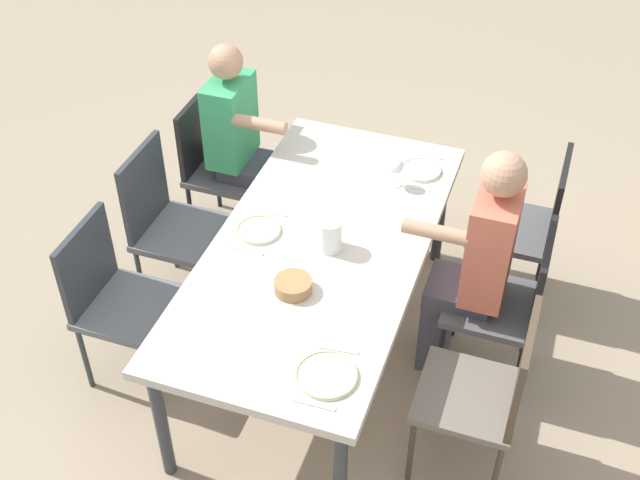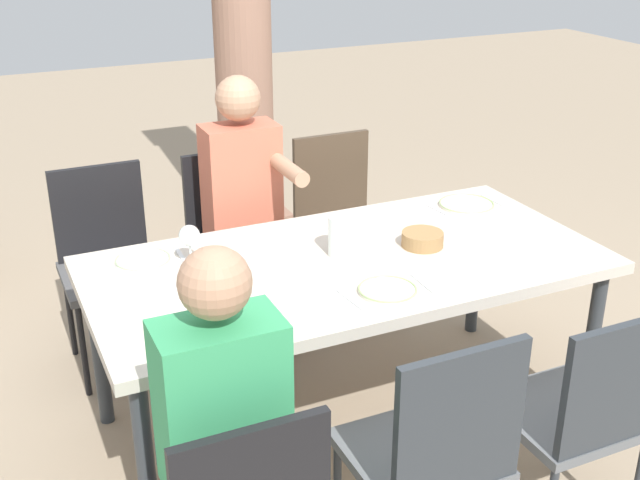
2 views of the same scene
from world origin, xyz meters
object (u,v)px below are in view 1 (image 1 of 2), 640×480
Objects in this scene: chair_mid_south at (167,219)px; plate_0 at (421,170)px; plate_1 at (259,230)px; plate_2 at (327,375)px; chair_west_south at (217,160)px; dining_table at (320,254)px; diner_woman_green at (475,262)px; chair_west_north at (530,221)px; diner_man_white at (242,142)px; wine_glass_0 at (396,167)px; chair_east_south at (114,294)px; chair_mid_north at (511,299)px; bread_basket at (293,286)px; water_pitcher at (330,236)px; chair_east_north at (489,389)px.

plate_0 is at bearing 115.02° from chair_mid_south.
plate_2 is at bearing 38.84° from plate_1.
chair_west_south is 0.62m from chair_mid_south.
dining_table is 0.74m from diner_woman_green.
chair_mid_south reaches higher than plate_1.
plate_0 is (0.04, -0.60, 0.22)m from chair_west_north.
dining_table is 0.82m from plate_2.
diner_man_white is 0.99m from wine_glass_0.
chair_east_south is 5.49× the size of wine_glass_0.
wine_glass_0 is (-0.57, 0.21, 0.18)m from dining_table.
diner_man_white is at bearing -102.17° from wine_glass_0.
plate_2 is (1.49, -0.02, -0.00)m from plate_0.
bread_basket is at bearing -61.68° from chair_mid_north.
diner_man_white is (-0.62, -1.46, -0.04)m from diner_woman_green.
chair_west_south is at bearing 179.59° from chair_mid_south.
chair_mid_south is at bearing -118.62° from bread_basket.
diner_man_white is (-0.61, 0.18, 0.14)m from chair_mid_south.
bread_basket is (-0.08, 0.91, 0.27)m from chair_east_south.
diner_woman_green is at bearing 103.81° from water_pitcher.
plate_0 is at bearing 87.83° from diner_man_white.
chair_mid_south reaches higher than chair_west_north.
chair_east_north is 5.78× the size of water_pitcher.
dining_table is 2.18× the size of chair_mid_north.
chair_mid_south is (-0.16, -0.92, -0.15)m from dining_table.
diner_woman_green reaches higher than wine_glass_0.
chair_east_south is at bearing -0.05° from chair_west_south.
diner_woman_green reaches higher than plate_0.
diner_woman_green reaches higher than plate_2.
bread_basket is (0.34, -0.01, 0.09)m from dining_table.
bread_basket reaches higher than dining_table.
diner_man_white is 7.50× the size of bread_basket.
chair_west_south is at bearing -92.00° from plate_0.
chair_east_south is (1.20, -1.83, -0.03)m from chair_west_north.
chair_west_south is 1.20m from wine_glass_0.
diner_man_white is at bearing -89.89° from chair_west_north.
plate_0 is at bearing 179.29° from plate_2.
diner_man_white is (-1.19, -1.66, 0.14)m from chair_east_north.
water_pitcher is (0.78, 0.97, 0.31)m from chair_west_south.
plate_0 is 0.85× the size of plate_2.
chair_mid_north reaches higher than bread_basket.
diner_woman_green reaches higher than chair_east_north.
chair_west_north is 0.73× the size of diner_man_white.
plate_1 is (0.17, 0.61, 0.22)m from chair_mid_south.
diner_woman_green is at bearing 99.15° from plate_1.
bread_basket is at bearing -10.17° from water_pitcher.
chair_east_north reaches higher than dining_table.
water_pitcher is (-0.00, 0.36, 0.06)m from plate_1.
chair_mid_north is 0.58m from chair_east_north.
chair_mid_north is 0.69× the size of diner_woman_green.
diner_woman_green is 0.69m from water_pitcher.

